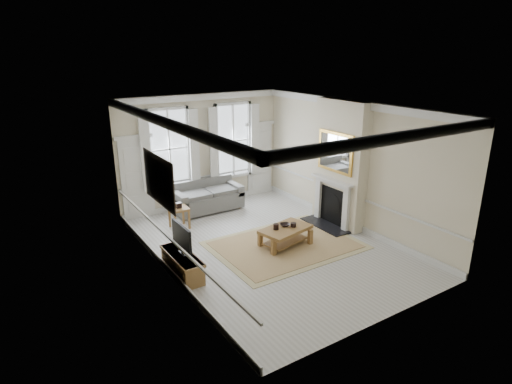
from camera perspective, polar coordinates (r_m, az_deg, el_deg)
floor at (r=10.61m, az=1.71°, el=-7.24°), size 7.20×7.20×0.00m
ceiling at (r=9.63m, az=1.90°, el=11.29°), size 7.20×7.20×0.00m
back_wall at (r=13.02m, az=-7.22°, el=5.46°), size 5.20×0.00×5.20m
left_wall at (r=8.86m, az=-12.23°, el=-1.11°), size 0.00×7.20×7.20m
right_wall at (r=11.61m, az=12.48°, el=3.56°), size 0.00×7.20×7.20m
window_left at (r=12.53m, az=-11.50°, el=5.66°), size 1.26×0.20×2.20m
window_right at (r=13.40m, az=-3.09°, el=6.84°), size 1.26×0.20×2.20m
door_left at (r=12.41m, az=-15.58°, el=1.64°), size 0.90×0.08×2.30m
door_right at (r=14.09m, az=0.49°, el=4.31°), size 0.90×0.08×2.30m
painting at (r=9.03m, az=-12.83°, el=1.57°), size 0.05×1.66×1.06m
chimney_breast at (r=11.63m, az=11.17°, el=3.67°), size 0.35×1.70×3.38m
hearth at (r=11.89m, az=9.18°, el=-4.42°), size 0.55×1.50×0.05m
fireplace at (r=11.76m, az=10.08°, el=-1.03°), size 0.21×1.45×1.33m
mirror at (r=11.40m, az=10.49°, el=5.23°), size 0.06×1.26×1.06m
sofa at (r=12.90m, az=-6.62°, el=-0.78°), size 2.02×0.98×0.90m
side_table at (r=11.66m, az=-10.24°, el=-2.58°), size 0.51×0.51×0.58m
rug at (r=10.67m, az=3.91°, el=-7.06°), size 3.50×2.60×0.02m
coffee_table at (r=10.51m, az=3.95°, el=-5.19°), size 1.39×0.99×0.47m
ceramic_pot_a at (r=10.35m, az=2.69°, el=-4.65°), size 0.14×0.14×0.14m
ceramic_pot_b at (r=10.54m, az=5.01°, el=-4.39°), size 0.14×0.14×0.10m
bowl at (r=10.57m, az=3.86°, el=-4.39°), size 0.31×0.31×0.06m
tv_stand at (r=9.39m, az=-9.78°, el=-9.52°), size 0.43×1.34×0.48m
tv at (r=9.12m, az=-9.87°, el=-5.96°), size 0.08×0.90×0.68m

